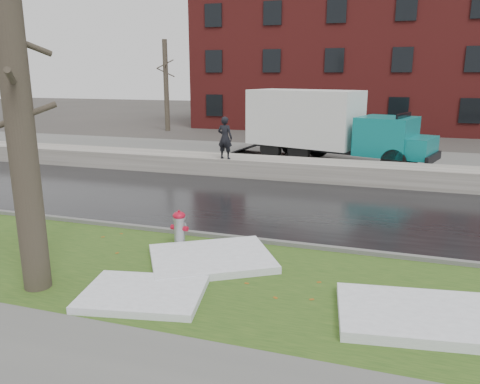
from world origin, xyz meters
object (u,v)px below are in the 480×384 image
(box_truck, at_px, (324,125))
(tree, at_px, (20,122))
(worker, at_px, (225,138))
(fire_hydrant, at_px, (180,227))

(box_truck, bearing_deg, tree, -85.05)
(tree, relative_size, worker, 3.75)
(fire_hydrant, xyz_separation_m, worker, (-1.68, 7.95, 1.08))
(box_truck, bearing_deg, worker, -108.24)
(fire_hydrant, xyz_separation_m, box_truck, (1.64, 12.62, 1.25))
(box_truck, bearing_deg, fire_hydrant, -80.28)
(fire_hydrant, distance_m, box_truck, 12.79)
(tree, bearing_deg, worker, 89.87)
(box_truck, relative_size, worker, 5.92)
(fire_hydrant, distance_m, worker, 8.19)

